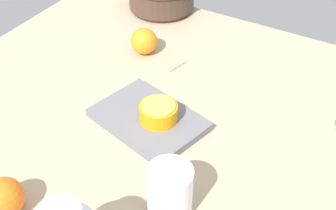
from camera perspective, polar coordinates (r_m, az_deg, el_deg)
name	(u,v)px	position (r cm, az deg, el deg)	size (l,w,h in cm)	color
ground_plane	(178,133)	(105.99, 1.24, -3.52)	(129.18, 107.25, 3.00)	tan
juice_glass	(170,192)	(85.85, 0.22, -10.74)	(8.58, 8.58, 10.50)	white
cutting_board	(149,119)	(105.91, -2.42, -1.80)	(24.47, 17.13, 1.92)	slate
orange_half_0	(158,112)	(103.23, -1.18, -0.89)	(8.71, 8.71, 4.06)	orange
loose_orange_1	(4,197)	(91.56, -19.59, -10.69)	(7.59, 7.59, 7.59)	orange
loose_orange_2	(144,41)	(128.22, -2.97, 7.87)	(7.29, 7.29, 7.29)	orange
herb_sprig_0	(178,66)	(123.90, 1.22, 4.80)	(1.87, 6.79, 0.99)	#4D8B44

